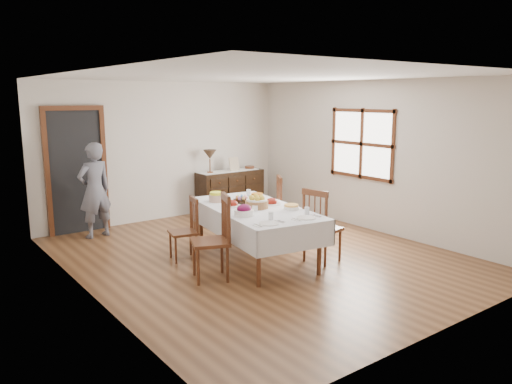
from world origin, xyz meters
TOP-DOWN VIEW (x-y plane):
  - ground at (0.00, 0.00)m, footprint 6.00×6.00m
  - room_shell at (-0.15, 0.42)m, footprint 5.02×6.02m
  - dining_table at (-0.15, -0.08)m, footprint 1.47×2.40m
  - chair_left_near at (-1.03, -0.39)m, footprint 0.60×0.60m
  - chair_left_far at (-0.93, 0.53)m, footprint 0.45×0.45m
  - chair_right_near at (0.52, -0.73)m, footprint 0.52×0.52m
  - chair_right_far at (0.82, 0.34)m, footprint 0.61×0.61m
  - sideboard at (1.30, 2.72)m, footprint 1.39×0.51m
  - person at (-1.57, 2.47)m, footprint 0.58×0.43m
  - bread_basket at (-0.15, -0.12)m, footprint 0.33×0.33m
  - egg_basket at (-0.12, 0.29)m, footprint 0.25×0.25m
  - ham_platter_a at (-0.38, 0.18)m, footprint 0.28×0.28m
  - ham_platter_b at (0.17, -0.06)m, footprint 0.28×0.28m
  - beet_bowl at (-0.56, -0.39)m, footprint 0.26×0.26m
  - carrot_bowl at (0.21, 0.36)m, footprint 0.20×0.20m
  - pineapple_bowl at (-0.38, 0.58)m, footprint 0.23×0.23m
  - casserole_dish at (0.18, -0.48)m, footprint 0.21×0.21m
  - butter_dish at (-0.23, -0.22)m, footprint 0.15×0.11m
  - setting_left at (-0.53, -0.88)m, footprint 0.44×0.31m
  - setting_right at (0.05, -0.94)m, footprint 0.44×0.31m
  - glass_far_a at (-0.23, 0.71)m, footprint 0.06×0.06m
  - glass_far_b at (0.27, 0.65)m, footprint 0.07×0.07m
  - runner at (1.26, 2.72)m, footprint 1.30×0.35m
  - table_lamp at (0.82, 2.71)m, footprint 0.26×0.26m
  - picture_frame at (1.36, 2.66)m, footprint 0.22×0.08m
  - deco_bowl at (1.79, 2.73)m, footprint 0.20×0.20m

SIDE VIEW (x-z plane):
  - ground at x=0.00m, z-range 0.00..0.00m
  - sideboard at x=1.30m, z-range 0.00..0.84m
  - chair_left_far at x=-0.93m, z-range 0.01..0.91m
  - chair_right_near at x=0.52m, z-range 0.01..1.07m
  - chair_right_far at x=0.82m, z-range 0.01..1.08m
  - chair_left_near at x=-1.03m, z-range 0.01..1.11m
  - dining_table at x=-0.15m, z-range 0.29..1.07m
  - setting_left at x=-0.53m, z-range 0.74..0.84m
  - setting_right at x=0.05m, z-range 0.74..0.84m
  - ham_platter_b at x=0.17m, z-range 0.74..0.86m
  - ham_platter_a at x=-0.38m, z-range 0.75..0.86m
  - casserole_dish at x=0.18m, z-range 0.77..0.84m
  - butter_dish at x=-0.23m, z-range 0.77..0.84m
  - egg_basket at x=-0.12m, z-range 0.76..0.87m
  - carrot_bowl at x=0.21m, z-range 0.77..0.86m
  - glass_far_b at x=0.27m, z-range 0.77..0.87m
  - glass_far_a at x=-0.23m, z-range 0.77..0.88m
  - beet_bowl at x=-0.56m, z-range 0.76..0.91m
  - runner at x=1.26m, z-range 0.83..0.84m
  - pineapple_bowl at x=-0.38m, z-range 0.77..0.92m
  - bread_basket at x=-0.15m, z-range 0.76..0.94m
  - person at x=-1.57m, z-range 0.00..1.70m
  - deco_bowl at x=1.79m, z-range 0.83..0.89m
  - picture_frame at x=1.36m, z-range 0.84..1.11m
  - table_lamp at x=0.82m, z-range 0.96..1.42m
  - room_shell at x=-0.15m, z-range 0.32..2.97m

